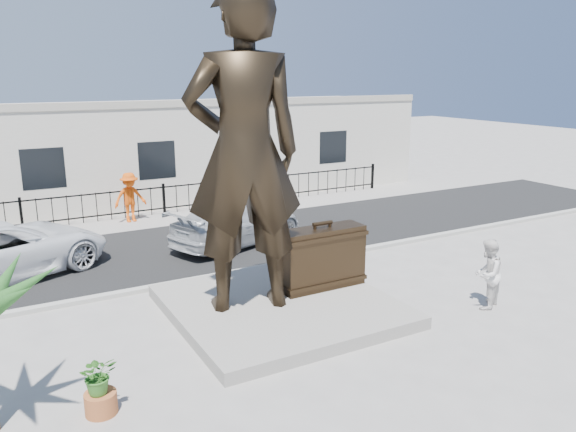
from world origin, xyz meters
name	(u,v)px	position (x,y,z in m)	size (l,w,h in m)	color
ground	(330,330)	(0.00, 0.00, 0.00)	(100.00, 100.00, 0.00)	#9E9991
street	(205,242)	(0.00, 8.00, 0.01)	(40.00, 7.00, 0.01)	black
curb	(248,270)	(0.00, 4.50, 0.06)	(40.00, 0.25, 0.12)	#A5A399
far_sidewalk	(171,218)	(0.00, 12.00, 0.01)	(40.00, 2.50, 0.02)	#9E9991
plinth	(280,306)	(-0.50, 1.50, 0.15)	(5.20, 5.20, 0.30)	gray
fence	(164,200)	(0.00, 12.80, 0.60)	(22.00, 0.10, 1.20)	black
building	(136,151)	(0.00, 17.00, 2.20)	(28.00, 7.00, 4.40)	silver
statue	(244,153)	(-1.34, 1.68, 4.03)	(2.72, 1.79, 7.47)	black
suitcase	(322,258)	(0.90, 1.79, 1.11)	(2.29, 0.73, 1.62)	black
tourist	(487,274)	(4.19, -0.80, 0.90)	(0.87, 0.68, 1.80)	white
car_white	(0,250)	(-6.42, 7.50, 0.86)	(2.83, 6.13, 1.70)	white
car_silver	(238,222)	(0.98, 7.36, 0.75)	(2.08, 5.13, 1.49)	#BBBEC0
worker	(130,197)	(-1.57, 12.11, 1.01)	(1.28, 0.74, 1.98)	#E44F0C
planter	(101,403)	(-5.30, -0.80, 0.20)	(0.56, 0.56, 0.40)	#A5562B
shrub	(98,375)	(-5.30, -0.80, 0.75)	(0.63, 0.55, 0.70)	#347024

